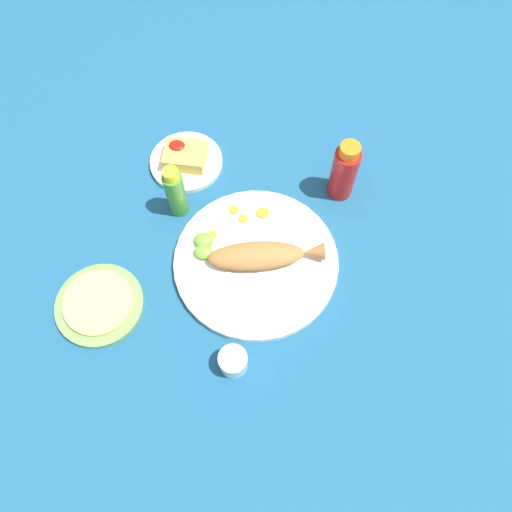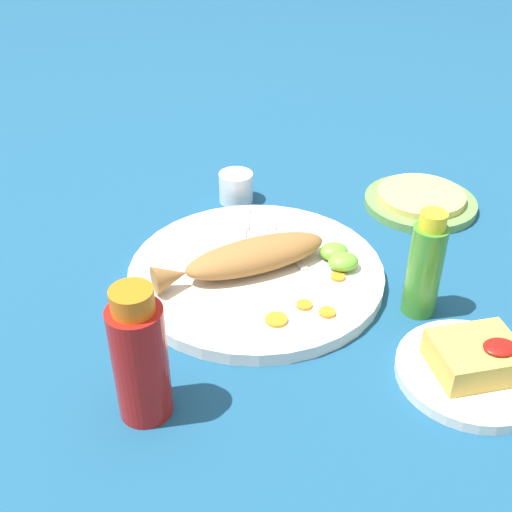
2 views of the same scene
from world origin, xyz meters
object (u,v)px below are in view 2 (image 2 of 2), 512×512
object	(u,v)px
hot_sauce_bottle_red	(140,358)
tortilla_plate	(420,203)
main_plate	(256,273)
fried_fish	(248,257)
hot_sauce_bottle_green	(425,267)
fork_far	(274,233)
side_plate_fries	(471,372)
fork_near	(243,233)
salt_cup	(236,189)

from	to	relation	value
hot_sauce_bottle_red	tortilla_plate	distance (m)	0.60
main_plate	fried_fish	world-z (taller)	fried_fish
tortilla_plate	hot_sauce_bottle_green	bearing A→B (deg)	-115.02
main_plate	fork_far	xyz separation A→B (m)	(0.05, 0.08, 0.01)
main_plate	fork_far	size ratio (longest dim) A/B	1.94
fried_fish	side_plate_fries	size ratio (longest dim) A/B	1.46
fried_fish	fork_near	size ratio (longest dim) A/B	1.39
main_plate	salt_cup	world-z (taller)	salt_cup
fork_far	hot_sauce_bottle_red	bearing A→B (deg)	133.54
main_plate	fried_fish	bearing A→B (deg)	-168.51
hot_sauce_bottle_green	main_plate	bearing A→B (deg)	149.06
fried_fish	side_plate_fries	xyz separation A→B (m)	(0.21, -0.24, -0.03)
hot_sauce_bottle_green	tortilla_plate	size ratio (longest dim) A/B	0.80
salt_cup	hot_sauce_bottle_green	bearing A→B (deg)	-62.65
main_plate	hot_sauce_bottle_green	xyz separation A→B (m)	(0.19, -0.12, 0.06)
fried_fish	fork_far	size ratio (longest dim) A/B	1.38
tortilla_plate	fork_near	bearing A→B (deg)	-171.14
hot_sauce_bottle_green	salt_cup	bearing A→B (deg)	117.35
fried_fish	fork_near	xyz separation A→B (m)	(0.01, 0.09, -0.02)
main_plate	hot_sauce_bottle_red	distance (m)	0.28
hot_sauce_bottle_red	hot_sauce_bottle_green	bearing A→B (deg)	15.06
fork_far	hot_sauce_bottle_red	world-z (taller)	hot_sauce_bottle_red
hot_sauce_bottle_green	salt_cup	distance (m)	0.39
main_plate	side_plate_fries	bearing A→B (deg)	-50.44
fork_far	tortilla_plate	distance (m)	0.27
fork_near	side_plate_fries	world-z (taller)	fork_near
fork_near	tortilla_plate	size ratio (longest dim) A/B	0.99
fried_fish	main_plate	bearing A→B (deg)	0.00
fork_near	hot_sauce_bottle_red	distance (m)	0.35
side_plate_fries	fork_far	bearing A→B (deg)	115.51
main_plate	fork_near	bearing A→B (deg)	89.96
hot_sauce_bottle_green	fork_far	bearing A→B (deg)	126.66
hot_sauce_bottle_green	side_plate_fries	bearing A→B (deg)	-86.19
fork_near	fork_far	size ratio (longest dim) A/B	0.99
hot_sauce_bottle_green	side_plate_fries	world-z (taller)	hot_sauce_bottle_green
main_plate	fried_fish	size ratio (longest dim) A/B	1.41
tortilla_plate	fork_far	bearing A→B (deg)	-167.44
fried_fish	side_plate_fries	distance (m)	0.32
fork_near	hot_sauce_bottle_green	size ratio (longest dim) A/B	1.23
hot_sauce_bottle_red	side_plate_fries	size ratio (longest dim) A/B	0.94
fork_far	hot_sauce_bottle_green	world-z (taller)	hot_sauce_bottle_green
hot_sauce_bottle_red	salt_cup	bearing A→B (deg)	67.16
fork_far	tortilla_plate	world-z (taller)	fork_far
fried_fish	hot_sauce_bottle_red	xyz separation A→B (m)	(-0.16, -0.21, 0.04)
hot_sauce_bottle_red	tortilla_plate	world-z (taller)	hot_sauce_bottle_red
main_plate	salt_cup	distance (m)	0.23
fork_far	main_plate	bearing A→B (deg)	140.12
hot_sauce_bottle_green	tortilla_plate	bearing A→B (deg)	64.98
fork_far	salt_cup	world-z (taller)	salt_cup
hot_sauce_bottle_red	fork_near	bearing A→B (deg)	60.88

